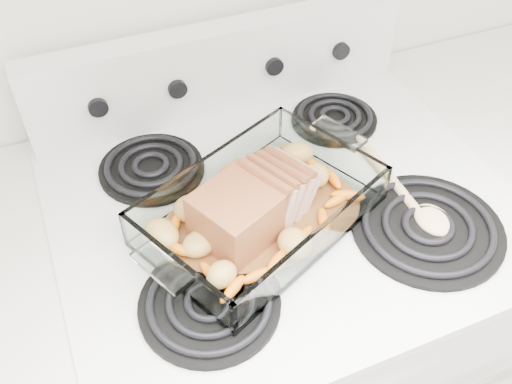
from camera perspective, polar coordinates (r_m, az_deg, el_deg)
name	(u,v)px	position (r m, az deg, el deg)	size (l,w,h in m)	color
electric_range	(275,336)	(1.36, 1.95, -14.20)	(0.78, 0.70, 1.12)	silver
counter_right	(505,253)	(1.65, 23.60, -5.65)	(0.58, 0.68, 0.93)	silver
baking_dish	(261,212)	(0.93, 0.48, -2.05)	(0.37, 0.24, 0.07)	silver
pork_roast	(244,204)	(0.90, -1.24, -1.19)	(0.21, 0.11, 0.09)	brown
roast_vegetables	(251,196)	(0.95, -0.52, -0.45)	(0.33, 0.18, 0.04)	orange
wooden_spoon	(412,199)	(1.01, 15.38, -0.69)	(0.06, 0.27, 0.02)	beige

